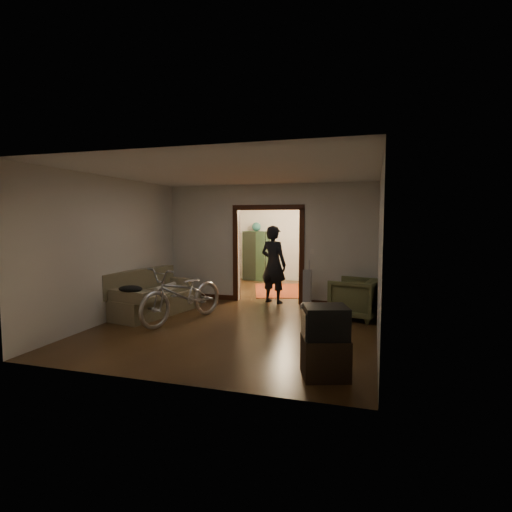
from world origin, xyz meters
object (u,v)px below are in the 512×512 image
at_px(locker, 256,256).
at_px(desk, 326,274).
at_px(person, 273,264).
at_px(bicycle, 183,294).
at_px(sofa, 154,292).
at_px(armchair, 355,298).

bearing_deg(locker, desk, -0.29).
xyz_separation_m(person, locker, (-1.42, 3.36, -0.12)).
height_order(bicycle, person, person).
bearing_deg(sofa, armchair, 23.84).
relative_size(sofa, person, 1.09).
height_order(bicycle, armchair, bicycle).
height_order(bicycle, locker, locker).
bearing_deg(bicycle, person, 80.01).
bearing_deg(sofa, bicycle, -13.01).
height_order(sofa, desk, sofa).
height_order(armchair, desk, armchair).
bearing_deg(bicycle, desk, 86.26).
xyz_separation_m(locker, desk, (2.34, -0.48, -0.46)).
xyz_separation_m(armchair, person, (-1.93, 0.98, 0.51)).
xyz_separation_m(person, desk, (0.92, 2.88, -0.58)).
xyz_separation_m(sofa, locker, (0.71, 5.15, 0.34)).
relative_size(person, desk, 2.02).
bearing_deg(sofa, desk, 69.39).
bearing_deg(person, sofa, 59.95).
bearing_deg(armchair, bicycle, -53.89).
xyz_separation_m(sofa, bicycle, (0.89, -0.42, 0.08)).
relative_size(bicycle, desk, 2.27).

